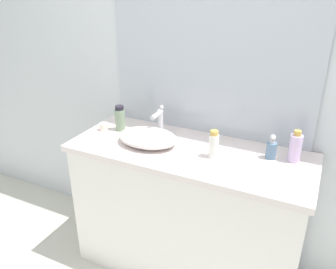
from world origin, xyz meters
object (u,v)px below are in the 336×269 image
at_px(lotion_bottle, 214,145).
at_px(spray_can, 120,119).
at_px(candle_jar, 104,127).
at_px(sink_basin, 148,137).
at_px(perfume_bottle, 295,148).
at_px(soap_dispenser, 271,149).

distance_m(lotion_bottle, spray_can, 0.67).
distance_m(lotion_bottle, candle_jar, 0.77).
distance_m(sink_basin, lotion_bottle, 0.41).
distance_m(sink_basin, candle_jar, 0.36).
height_order(sink_basin, lotion_bottle, lotion_bottle).
xyz_separation_m(sink_basin, candle_jar, (-0.36, 0.05, -0.02)).
bearing_deg(candle_jar, perfume_bottle, 4.95).
relative_size(soap_dispenser, spray_can, 0.85).
bearing_deg(candle_jar, lotion_bottle, -3.33).
distance_m(perfume_bottle, spray_can, 1.08).
xyz_separation_m(sink_basin, spray_can, (-0.26, 0.10, 0.04)).
relative_size(perfume_bottle, candle_jar, 3.08).
height_order(perfume_bottle, spray_can, perfume_bottle).
bearing_deg(spray_can, lotion_bottle, -7.88).
distance_m(soap_dispenser, spray_can, 0.96).
xyz_separation_m(perfume_bottle, candle_jar, (-1.17, -0.10, -0.06)).
bearing_deg(candle_jar, spray_can, 25.99).
bearing_deg(candle_jar, sink_basin, -8.47).
xyz_separation_m(sink_basin, soap_dispenser, (0.70, 0.13, 0.02)).
height_order(perfume_bottle, candle_jar, perfume_bottle).
relative_size(lotion_bottle, candle_jar, 2.72).
height_order(spray_can, candle_jar, spray_can).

